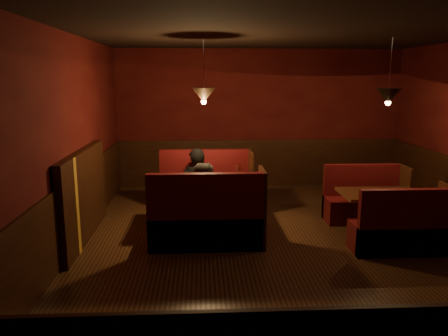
{
  "coord_description": "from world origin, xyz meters",
  "views": [
    {
      "loc": [
        -1.23,
        -5.75,
        2.3
      ],
      "look_at": [
        -0.89,
        0.79,
        0.95
      ],
      "focal_mm": 35.0,
      "sensor_mm": 36.0,
      "label": 1
    }
  ],
  "objects": [
    {
      "name": "main_bench_far",
      "position": [
        -1.16,
        1.61,
        0.34
      ],
      "size": [
        1.59,
        0.57,
        1.08
      ],
      "color": "#440E0B",
      "rests_on": "ground"
    },
    {
      "name": "second_bench_near",
      "position": [
        1.43,
        -0.37,
        0.29
      ],
      "size": [
        1.28,
        0.48,
        0.91
      ],
      "color": "#440E0B",
      "rests_on": "ground"
    },
    {
      "name": "diner_b",
      "position": [
        -1.17,
        0.11,
        0.75
      ],
      "size": [
        0.88,
        0.78,
        1.51
      ],
      "primitive_type": "imported",
      "rotation": [
        0.0,
        0.0,
        0.34
      ],
      "color": "#413A37",
      "rests_on": "ground"
    },
    {
      "name": "main_bench_near",
      "position": [
        -1.16,
        -0.03,
        0.34
      ],
      "size": [
        1.59,
        0.57,
        1.08
      ],
      "color": "#440E0B",
      "rests_on": "ground"
    },
    {
      "name": "second_bench_far",
      "position": [
        1.43,
        1.01,
        0.29
      ],
      "size": [
        1.28,
        0.48,
        0.91
      ],
      "color": "#440E0B",
      "rests_on": "ground"
    },
    {
      "name": "main_table",
      "position": [
        -1.18,
        0.79,
        0.6
      ],
      "size": [
        1.44,
        0.88,
        1.01
      ],
      "color": "#55381D",
      "rests_on": "ground"
    },
    {
      "name": "diner_a",
      "position": [
        -1.32,
        1.44,
        0.75
      ],
      "size": [
        0.57,
        0.4,
        1.51
      ],
      "primitive_type": "imported",
      "rotation": [
        0.0,
        0.0,
        3.08
      ],
      "color": "black",
      "rests_on": "ground"
    },
    {
      "name": "second_table",
      "position": [
        1.4,
        0.32,
        0.48
      ],
      "size": [
        1.16,
        0.74,
        0.65
      ],
      "color": "#55381D",
      "rests_on": "ground"
    },
    {
      "name": "room",
      "position": [
        -0.28,
        0.05,
        1.05
      ],
      "size": [
        6.02,
        7.02,
        2.92
      ],
      "color": "black",
      "rests_on": "ground"
    }
  ]
}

